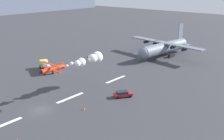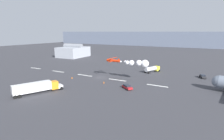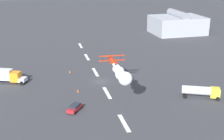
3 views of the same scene
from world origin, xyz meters
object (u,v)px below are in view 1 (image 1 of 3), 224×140
Objects in this scene: stunt_biplane_red at (87,60)px; followme_car_yellow at (123,94)px; fuel_tanker_truck at (46,66)px; traffic_cone_far at (84,108)px; cargo_transport_plane at (163,48)px; airport_staff_sedan at (97,55)px.

followme_car_yellow is (1.59, -10.86, -6.79)m from stunt_biplane_red.
traffic_cone_far is at bearing -109.53° from fuel_tanker_truck.
stunt_biplane_red is at bearing 98.31° from followme_car_yellow.
fuel_tanker_truck is 30.93m from followme_car_yellow.
cargo_transport_plane is 6.98× the size of airport_staff_sedan.
traffic_cone_far is (-32.88, -28.41, -0.44)m from airport_staff_sedan.
fuel_tanker_truck is at bearing 70.47° from traffic_cone_far.
cargo_transport_plane is at bearing 1.44° from stunt_biplane_red.
followme_car_yellow is at bearing -88.69° from fuel_tanker_truck.
followme_car_yellow is at bearing -10.75° from traffic_cone_far.
airport_staff_sedan is at bearing 40.83° from traffic_cone_far.
fuel_tanker_truck reaches higher than traffic_cone_far.
airport_staff_sedan is at bearing 39.84° from stunt_biplane_red.
airport_staff_sedan is 6.11× the size of traffic_cone_far.
airport_staff_sedan is at bearing 131.25° from cargo_transport_plane.
followme_car_yellow is (-38.28, -11.86, -2.69)m from cargo_transport_plane.
stunt_biplane_red is 12.90m from followme_car_yellow.
fuel_tanker_truck is 12.27× the size of traffic_cone_far.
cargo_transport_plane reaches higher than airport_staff_sedan.
stunt_biplane_red reaches higher than traffic_cone_far.
cargo_transport_plane is 50.27m from traffic_cone_far.
followme_car_yellow is 1.03× the size of airport_staff_sedan.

